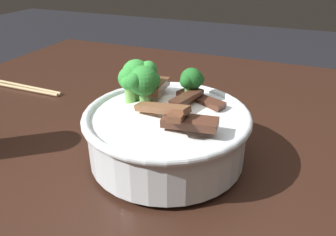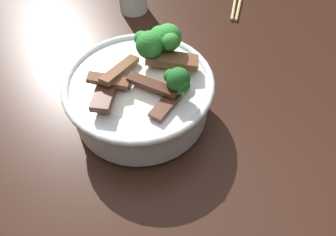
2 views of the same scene
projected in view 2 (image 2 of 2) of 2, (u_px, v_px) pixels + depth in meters
ground at (151, 229)px, 1.16m from camera, size 10.00×10.00×0.00m
dining_table at (136, 126)px, 0.62m from camera, size 1.14×1.08×0.79m
rice_bowl at (141, 90)px, 0.46m from camera, size 0.23×0.23×0.13m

